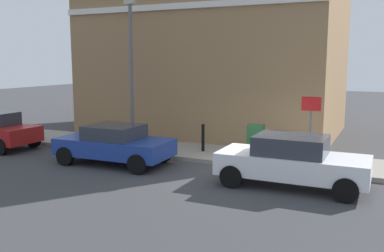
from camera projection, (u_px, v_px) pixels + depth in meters
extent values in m
plane|color=#38383A|center=(241.00, 173.00, 13.43)|extent=(80.00, 80.00, 0.00)
cube|color=gray|center=(118.00, 144.00, 17.64)|extent=(2.59, 30.00, 0.15)
cube|color=olive|center=(218.00, 40.00, 20.73)|extent=(7.99, 11.40, 9.04)
cube|color=silver|center=(181.00, 6.00, 16.94)|extent=(0.12, 11.40, 0.24)
cube|color=silver|center=(292.00, 165.00, 11.88)|extent=(1.70, 4.12, 0.61)
cube|color=#2D333D|center=(291.00, 145.00, 11.82)|extent=(1.49, 1.92, 0.54)
cylinder|color=black|center=(231.00, 176.00, 11.84)|extent=(0.22, 0.64, 0.64)
cylinder|color=black|center=(249.00, 164.00, 13.27)|extent=(0.22, 0.64, 0.64)
cylinder|color=black|center=(345.00, 190.00, 10.58)|extent=(0.22, 0.64, 0.64)
cylinder|color=black|center=(351.00, 175.00, 12.01)|extent=(0.22, 0.64, 0.64)
cube|color=navy|center=(114.00, 147.00, 14.51)|extent=(1.88, 3.96, 0.57)
cube|color=#2D333D|center=(114.00, 132.00, 14.42)|extent=(1.61, 1.77, 0.48)
cylinder|color=black|center=(65.00, 156.00, 14.35)|extent=(0.24, 0.65, 0.64)
cylinder|color=black|center=(96.00, 147.00, 15.87)|extent=(0.24, 0.65, 0.64)
cylinder|color=black|center=(137.00, 164.00, 13.23)|extent=(0.24, 0.65, 0.64)
cylinder|color=black|center=(163.00, 153.00, 14.76)|extent=(0.24, 0.65, 0.64)
cylinder|color=black|center=(1.00, 147.00, 15.91)|extent=(0.22, 0.64, 0.64)
cylinder|color=black|center=(33.00, 140.00, 17.34)|extent=(0.22, 0.64, 0.64)
cube|color=#1E4C28|center=(256.00, 141.00, 14.90)|extent=(0.40, 0.55, 1.15)
cube|color=#333333|center=(255.00, 156.00, 14.98)|extent=(0.46, 0.61, 0.08)
cylinder|color=black|center=(203.00, 139.00, 15.87)|extent=(0.12, 0.12, 0.95)
sphere|color=black|center=(203.00, 126.00, 15.79)|extent=(0.14, 0.14, 0.14)
cylinder|color=#59595B|center=(310.00, 132.00, 13.25)|extent=(0.08, 0.08, 2.30)
cube|color=white|center=(311.00, 104.00, 13.09)|extent=(0.03, 0.56, 0.40)
cube|color=red|center=(311.00, 104.00, 13.08)|extent=(0.01, 0.60, 0.44)
cylinder|color=#59595B|center=(131.00, 76.00, 16.77)|extent=(0.14, 0.14, 5.50)
cube|color=#A5A599|center=(130.00, 1.00, 16.33)|extent=(0.20, 0.44, 0.20)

